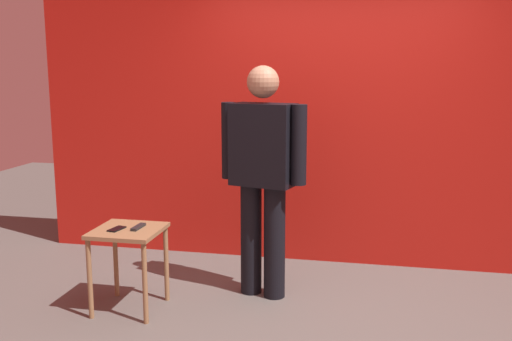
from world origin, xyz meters
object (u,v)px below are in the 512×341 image
Objects in this scene: side_table at (128,243)px; tv_remote at (138,227)px; cell_phone at (117,229)px; standing_person at (263,170)px.

tv_remote reaches higher than side_table.
side_table is 0.14m from cell_phone.
side_table is 4.30× the size of cell_phone.
tv_remote is at bearing 36.03° from cell_phone.
side_table is 0.14m from tv_remote.
cell_phone reaches higher than side_table.
side_table is (-0.91, -0.48, -0.50)m from standing_person.
cell_phone is (-0.07, -0.04, 0.12)m from side_table.
standing_person is at bearing 38.99° from cell_phone.
standing_person is at bearing 30.99° from tv_remote.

